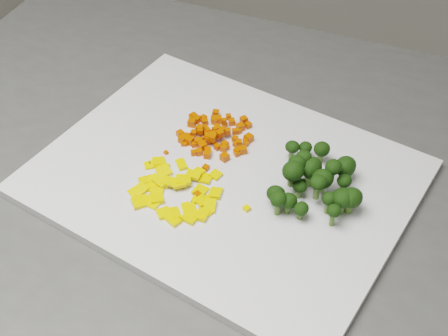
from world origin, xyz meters
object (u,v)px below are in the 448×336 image
at_px(carrot_pile, 215,128).
at_px(broccoli_pile, 313,173).
at_px(pepper_pile, 178,182).
at_px(cutting_board, 224,177).

relative_size(carrot_pile, broccoli_pile, 0.83).
bearing_deg(pepper_pile, carrot_pile, 89.57).
bearing_deg(carrot_pile, cutting_board, -56.29).
relative_size(pepper_pile, broccoli_pile, 0.97).
xyz_separation_m(cutting_board, carrot_pile, (-0.04, 0.06, 0.02)).
height_order(cutting_board, broccoli_pile, broccoli_pile).
height_order(pepper_pile, broccoli_pile, broccoli_pile).
bearing_deg(broccoli_pile, carrot_pile, 164.09).
distance_m(cutting_board, carrot_pile, 0.08).
height_order(carrot_pile, broccoli_pile, broccoli_pile).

